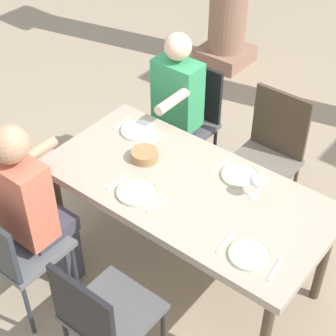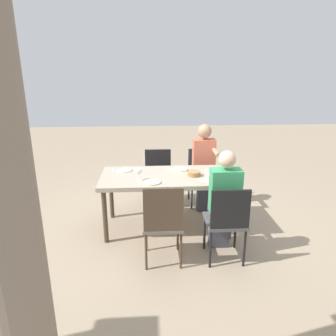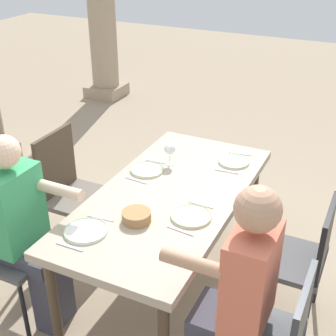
% 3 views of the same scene
% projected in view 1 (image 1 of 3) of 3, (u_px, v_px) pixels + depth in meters
% --- Properties ---
extents(ground_plane, '(16.00, 16.00, 0.00)m').
position_uv_depth(ground_plane, '(184.00, 269.00, 3.77)').
color(ground_plane, gray).
extents(dining_table, '(1.74, 0.86, 0.77)m').
position_uv_depth(dining_table, '(186.00, 194.00, 3.32)').
color(dining_table, tan).
rests_on(dining_table, ground).
extents(chair_west_north, '(0.44, 0.44, 0.93)m').
position_uv_depth(chair_west_north, '(188.00, 116.00, 4.23)').
color(chair_west_north, '#4F4F50').
rests_on(chair_west_north, ground).
extents(chair_west_south, '(0.44, 0.44, 0.87)m').
position_uv_depth(chair_west_south, '(14.00, 249.00, 3.22)').
color(chair_west_south, '#5B5E61').
rests_on(chair_west_south, ground).
extents(chair_mid_north, '(0.44, 0.44, 0.96)m').
position_uv_depth(chair_mid_north, '(269.00, 150.00, 3.89)').
color(chair_mid_north, '#6A6158').
rests_on(chair_mid_north, ground).
extents(chair_mid_south, '(0.44, 0.44, 0.87)m').
position_uv_depth(chair_mid_south, '(102.00, 315.00, 2.89)').
color(chair_mid_south, '#4F4F50').
rests_on(chair_mid_south, ground).
extents(diner_woman_green, '(0.35, 0.50, 1.32)m').
position_uv_depth(diner_woman_green, '(34.00, 208.00, 3.21)').
color(diner_woman_green, '#3F3F4C').
rests_on(diner_woman_green, ground).
extents(diner_man_white, '(0.35, 0.49, 1.28)m').
position_uv_depth(diner_man_white, '(172.00, 113.00, 4.01)').
color(diner_man_white, '#3F3F4C').
rests_on(diner_man_white, ground).
extents(plate_0, '(0.25, 0.25, 0.02)m').
position_uv_depth(plate_0, '(139.00, 130.00, 3.69)').
color(plate_0, white).
rests_on(plate_0, dining_table).
extents(fork_0, '(0.02, 0.17, 0.01)m').
position_uv_depth(fork_0, '(122.00, 123.00, 3.76)').
color(fork_0, silver).
rests_on(fork_0, dining_table).
extents(spoon_0, '(0.03, 0.17, 0.01)m').
position_uv_depth(spoon_0, '(156.00, 139.00, 3.62)').
color(spoon_0, silver).
rests_on(spoon_0, dining_table).
extents(plate_1, '(0.24, 0.24, 0.02)m').
position_uv_depth(plate_1, '(137.00, 192.00, 3.22)').
color(plate_1, silver).
rests_on(plate_1, dining_table).
extents(fork_1, '(0.03, 0.17, 0.01)m').
position_uv_depth(fork_1, '(118.00, 182.00, 3.30)').
color(fork_1, silver).
rests_on(fork_1, dining_table).
extents(spoon_1, '(0.02, 0.17, 0.01)m').
position_uv_depth(spoon_1, '(157.00, 204.00, 3.15)').
color(spoon_1, silver).
rests_on(spoon_1, dining_table).
extents(plate_2, '(0.23, 0.23, 0.02)m').
position_uv_depth(plate_2, '(240.00, 175.00, 3.34)').
color(plate_2, silver).
rests_on(plate_2, dining_table).
extents(wine_glass_2, '(0.08, 0.08, 0.16)m').
position_uv_depth(wine_glass_2, '(256.00, 181.00, 3.13)').
color(wine_glass_2, white).
rests_on(wine_glass_2, dining_table).
extents(fork_2, '(0.03, 0.17, 0.01)m').
position_uv_depth(fork_2, '(219.00, 166.00, 3.41)').
color(fork_2, silver).
rests_on(fork_2, dining_table).
extents(spoon_2, '(0.03, 0.17, 0.01)m').
position_uv_depth(spoon_2, '(262.00, 186.00, 3.27)').
color(spoon_2, silver).
rests_on(spoon_2, dining_table).
extents(plate_3, '(0.22, 0.22, 0.02)m').
position_uv_depth(plate_3, '(250.00, 255.00, 2.85)').
color(plate_3, white).
rests_on(plate_3, dining_table).
extents(fork_3, '(0.03, 0.17, 0.01)m').
position_uv_depth(fork_3, '(225.00, 242.00, 2.93)').
color(fork_3, silver).
rests_on(fork_3, dining_table).
extents(spoon_3, '(0.04, 0.17, 0.01)m').
position_uv_depth(spoon_3, '(275.00, 270.00, 2.79)').
color(spoon_3, silver).
rests_on(spoon_3, dining_table).
extents(bread_basket, '(0.17, 0.17, 0.06)m').
position_uv_depth(bread_basket, '(145.00, 155.00, 3.45)').
color(bread_basket, '#9E7547').
rests_on(bread_basket, dining_table).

